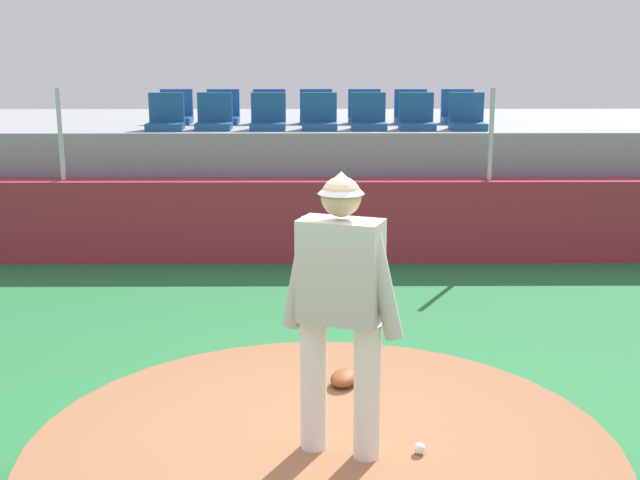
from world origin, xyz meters
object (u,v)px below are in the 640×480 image
fielding_glove (344,378)px  stadium_chair_9 (269,113)px  baseball (419,449)px  stadium_chair_0 (166,118)px  stadium_chair_1 (214,118)px  stadium_chair_7 (176,113)px  stadium_chair_3 (319,118)px  stadium_chair_10 (316,113)px  stadium_chair_13 (458,113)px  stadium_chair_5 (417,118)px  stadium_chair_11 (364,113)px  stadium_chair_2 (268,118)px  stadium_chair_8 (223,113)px  stadium_chair_6 (467,118)px  stadium_chair_4 (368,118)px  pitcher (341,295)px  stadium_chair_12 (411,113)px

fielding_glove → stadium_chair_9: size_ratio=0.60×
baseball → stadium_chair_0: size_ratio=0.15×
stadium_chair_1 → stadium_chair_7: (-0.68, 0.91, 0.00)m
stadium_chair_3 → stadium_chair_7: same height
stadium_chair_1 → stadium_chair_3: (1.45, -0.02, 0.00)m
stadium_chair_10 → stadium_chair_13: (2.12, -0.01, 0.00)m
stadium_chair_5 → stadium_chair_13: same height
stadium_chair_5 → stadium_chair_11: same height
stadium_chair_2 → stadium_chair_9: bearing=-87.8°
stadium_chair_1 → stadium_chair_8: size_ratio=1.00×
stadium_chair_8 → stadium_chair_13: bearing=-179.7°
stadium_chair_6 → stadium_chair_13: (0.03, 0.92, 0.00)m
stadium_chair_6 → stadium_chair_5: bearing=0.1°
baseball → stadium_chair_4: 6.89m
stadium_chair_1 → stadium_chair_7: same height
stadium_chair_4 → stadium_chair_11: size_ratio=1.00×
baseball → stadium_chair_8: (-2.01, 7.62, 1.50)m
stadium_chair_6 → stadium_chair_7: size_ratio=1.00×
pitcher → baseball: bearing=16.4°
baseball → stadium_chair_5: size_ratio=0.15×
fielding_glove → stadium_chair_11: 6.72m
stadium_chair_8 → stadium_chair_9: (0.69, -0.01, 0.00)m
fielding_glove → stadium_chair_2: size_ratio=0.60×
stadium_chair_2 → stadium_chair_5: (2.05, -0.00, 0.00)m
stadium_chair_4 → stadium_chair_12: 1.12m
stadium_chair_12 → stadium_chair_13: size_ratio=1.00×
stadium_chair_1 → stadium_chair_2: 0.75m
stadium_chair_4 → stadium_chair_9: bearing=-31.8°
pitcher → stadium_chair_8: bearing=121.7°
stadium_chair_11 → stadium_chair_13: same height
stadium_chair_2 → stadium_chair_8: same height
stadium_chair_3 → stadium_chair_9: size_ratio=1.00×
stadium_chair_2 → stadium_chair_5: size_ratio=1.00×
stadium_chair_3 → stadium_chair_8: same height
pitcher → stadium_chair_7: size_ratio=3.60×
stadium_chair_1 → stadium_chair_7: bearing=-53.4°
pitcher → stadium_chair_13: bearing=95.7°
stadium_chair_0 → baseball: bearing=112.0°
stadium_chair_3 → stadium_chair_7: 2.33m
baseball → stadium_chair_9: (-1.33, 7.61, 1.50)m
fielding_glove → stadium_chair_13: bearing=4.2°
fielding_glove → stadium_chair_4: size_ratio=0.60×
baseball → stadium_chair_9: bearing=99.9°
baseball → stadium_chair_0: stadium_chair_0 is taller
stadium_chair_2 → stadium_chair_5: bearing=179.9°
stadium_chair_6 → stadium_chair_13: bearing=-91.9°
stadium_chair_2 → stadium_chair_7: 1.70m
stadium_chair_2 → stadium_chair_11: size_ratio=1.00×
baseball → stadium_chair_12: (0.78, 7.61, 1.50)m
stadium_chair_3 → stadium_chair_7: (-2.13, 0.93, 0.00)m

